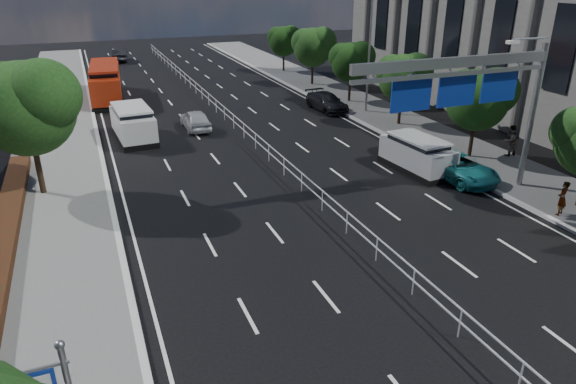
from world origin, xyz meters
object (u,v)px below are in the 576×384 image
near_car_silver (195,120)px  near_car_dark (120,55)px  overhead_gantry (473,83)px  pedestrian_a (562,198)px  white_minivan (133,123)px  red_bus (106,81)px  pedestrian_b (510,140)px  parked_car_dark (327,102)px  parked_car_teal (457,167)px  silver_minivan (417,154)px

near_car_silver → near_car_dark: size_ratio=0.86×
overhead_gantry → pedestrian_a: size_ratio=6.44×
white_minivan → red_bus: 12.75m
near_car_dark → pedestrian_b: (18.01, -44.98, 0.30)m
white_minivan → parked_car_dark: 15.21m
red_bus → near_car_silver: 12.88m
near_car_dark → parked_car_dark: (12.91, -30.90, -0.08)m
overhead_gantry → parked_car_teal: overhead_gantry is taller
near_car_silver → pedestrian_a: pedestrian_a is taller
pedestrian_b → white_minivan: bearing=-28.1°
overhead_gantry → pedestrian_a: 6.47m
pedestrian_b → near_car_dark: bearing=-65.7°
white_minivan → parked_car_dark: bearing=4.7°
overhead_gantry → pedestrian_b: overhead_gantry is taller
red_bus → parked_car_teal: size_ratio=2.07×
silver_minivan → pedestrian_b: 6.31m
parked_car_dark → near_car_silver: bearing=-176.6°
parked_car_dark → parked_car_teal: bearing=-93.4°
overhead_gantry → parked_car_dark: overhead_gantry is taller
red_bus → pedestrian_a: bearing=-57.3°
silver_minivan → pedestrian_a: size_ratio=2.94×
red_bus → silver_minivan: red_bus is taller
overhead_gantry → parked_car_dark: size_ratio=2.21×
parked_car_dark → silver_minivan: bearing=-98.4°
near_car_dark → red_bus: bearing=88.6°
silver_minivan → pedestrian_b: pedestrian_b is taller
pedestrian_a → silver_minivan: bearing=-92.9°
parked_car_teal → white_minivan: bearing=132.1°
parked_car_teal → silver_minivan: bearing=116.5°
red_bus → near_car_silver: size_ratio=2.54×
white_minivan → pedestrian_b: (20.15, -11.89, -0.03)m
overhead_gantry → parked_car_teal: size_ratio=2.11×
near_car_dark → pedestrian_b: bearing=118.4°
overhead_gantry → near_car_dark: overhead_gantry is taller
near_car_silver → silver_minivan: 15.75m
white_minivan → near_car_silver: (4.27, 0.89, -0.41)m
near_car_dark → parked_car_teal: near_car_dark is taller
silver_minivan → parked_car_dark: size_ratio=1.01×
parked_car_teal → pedestrian_b: bearing=11.5°
red_bus → near_car_dark: bearing=86.3°
parked_car_teal → near_car_silver: bearing=120.8°
white_minivan → parked_car_dark: (15.05, 2.19, -0.41)m
parked_car_dark → pedestrian_b: bearing=-73.5°
pedestrian_a → parked_car_teal: bearing=-98.4°
near_car_silver → pedestrian_b: size_ratio=2.17×
pedestrian_b → parked_car_dark: bearing=-67.6°
red_bus → parked_car_teal: 30.63m
near_car_silver → silver_minivan: silver_minivan is taller
white_minivan → near_car_dark: bearing=82.8°
overhead_gantry → near_car_dark: 50.20m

